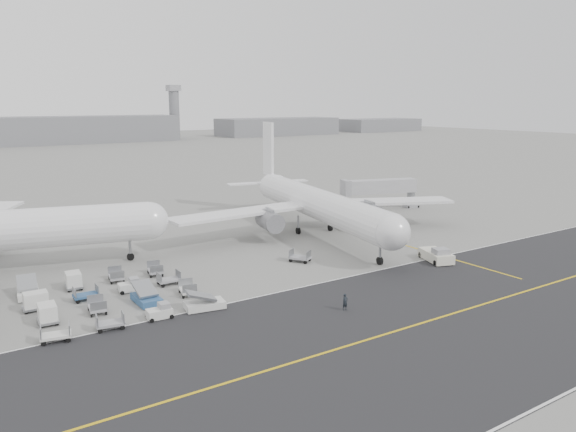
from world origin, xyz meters
TOP-DOWN VIEW (x-y plane):
  - ground at (0.00, 0.00)m, footprint 700.00×700.00m
  - taxiway at (5.02, -17.98)m, footprint 220.00×59.00m
  - horizon_buildings at (30.00, 260.00)m, footprint 520.00×28.00m
  - control_tower at (100.00, 265.00)m, footprint 7.00×7.00m
  - airliner_b at (23.48, 19.85)m, footprint 50.06×51.07m
  - pushback_tug at (27.22, -3.50)m, footprint 4.45×7.49m
  - jet_bridge at (47.24, 29.58)m, footprint 16.81×7.86m
  - gse_cluster at (-14.80, 5.17)m, footprint 25.00×24.24m
  - stray_dolly at (11.33, 6.86)m, footprint 3.03×3.34m
  - ground_crew_a at (4.78, -10.93)m, footprint 0.68×0.45m

SIDE VIEW (x-z plane):
  - ground at x=0.00m, z-range 0.00..0.00m
  - horizon_buildings at x=30.00m, z-range -14.00..14.00m
  - gse_cluster at x=-14.80m, z-range -1.04..1.04m
  - stray_dolly at x=11.33m, z-range -0.88..0.88m
  - taxiway at x=5.02m, z-range -0.01..0.03m
  - pushback_tug at x=27.22m, z-range -0.19..1.94m
  - ground_crew_a at x=4.78m, z-range 0.00..1.84m
  - jet_bridge at x=47.24m, z-range 1.25..7.56m
  - airliner_b at x=23.48m, z-range -3.76..14.02m
  - control_tower at x=100.00m, z-range 0.63..31.88m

